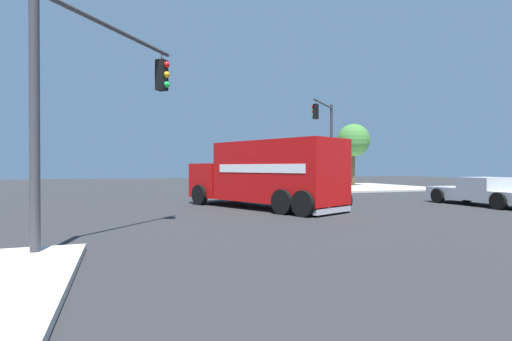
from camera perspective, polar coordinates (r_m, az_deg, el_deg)
name	(u,v)px	position (r m, az deg, el deg)	size (l,w,h in m)	color
ground_plane	(269,207)	(18.08, 1.93, -5.43)	(100.00, 100.00, 0.00)	#2B2B2D
sidewalk_corner_near	(352,187)	(35.80, 13.99, -2.40)	(11.72, 11.72, 0.14)	beige
delivery_truck	(266,174)	(17.57, 1.53, -0.51)	(5.74, 8.35, 3.01)	red
traffic_light_primary	(95,85)	(10.42, -22.67, 11.53)	(3.24, 3.90, 5.58)	#38383D
traffic_light_secondary	(326,133)	(27.38, 10.33, 5.44)	(3.06, 3.00, 6.24)	#38383D
pickup_silver	(482,191)	(21.85, 30.35, -2.56)	(2.26, 5.20, 1.38)	#B7BABF
pedestrian_near_corner	(333,176)	(32.95, 11.26, -0.80)	(0.39, 0.43, 1.72)	#4C4C51
picket_fence_run	(322,179)	(40.58, 9.64, -1.27)	(6.04, 0.05, 0.95)	silver
shade_tree_near	(353,141)	(37.81, 14.15, 4.29)	(3.09, 3.09, 5.82)	brown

